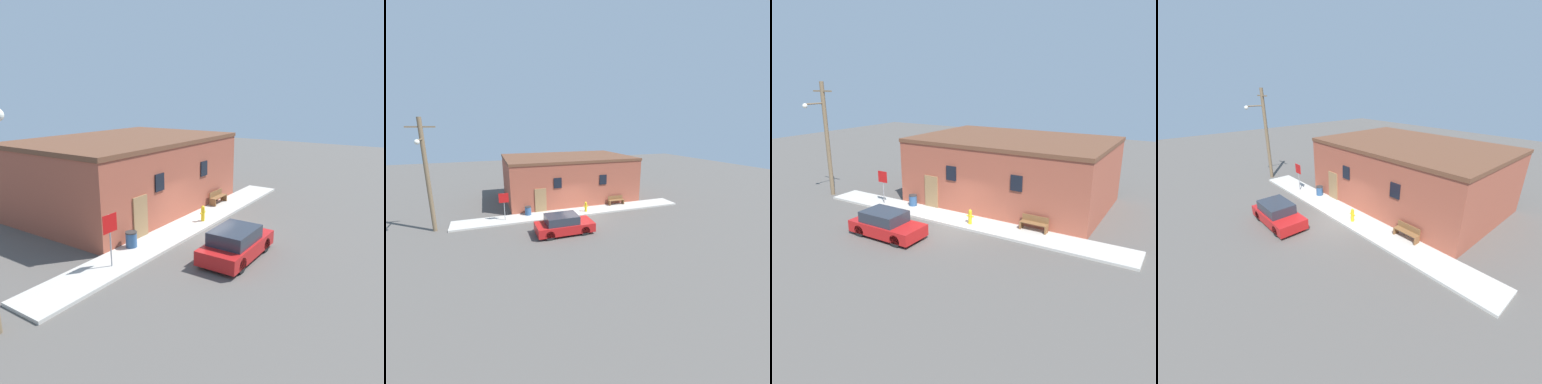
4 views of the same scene
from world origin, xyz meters
The scene contains 9 objects.
ground_plane centered at (0.00, 0.00, 0.00)m, with size 80.00×80.00×0.00m, color #56514C.
sidewalk centered at (0.00, 1.01, 0.07)m, with size 19.95×2.01×0.14m.
brick_building centered at (0.92, 6.25, 2.20)m, with size 12.53×8.60×4.40m.
fire_hydrant centered at (0.89, 0.69, 0.57)m, with size 0.44×0.21×0.88m.
stop_sign centered at (-5.93, 0.86, 1.70)m, with size 0.75×0.06×2.21m.
bench centered at (4.37, 1.70, 0.54)m, with size 1.53×0.44×0.81m.
trash_bin centered at (-4.00, 1.54, 0.50)m, with size 0.54×0.54×0.73m.
utility_pole centered at (-10.88, 0.63, 4.24)m, with size 1.80×1.78×7.98m.
parked_car centered at (-2.19, -2.87, 0.66)m, with size 4.05×1.84×1.39m.
Camera 4 is at (11.69, -8.86, 8.16)m, focal length 24.00 mm.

